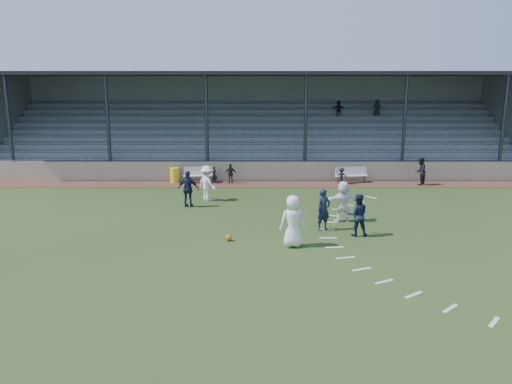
{
  "coord_description": "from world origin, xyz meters",
  "views": [
    {
      "loc": [
        0.02,
        -18.75,
        6.04
      ],
      "look_at": [
        0.0,
        2.5,
        1.3
      ],
      "focal_mm": 35.0,
      "sensor_mm": 36.0,
      "label": 1
    }
  ],
  "objects_px": {
    "player_navy_lead": "(324,210)",
    "bench_right": "(351,173)",
    "trash_bin": "(175,175)",
    "football": "(229,238)",
    "official": "(420,171)",
    "player_white_lead": "(293,221)",
    "bench_left": "(200,173)"
  },
  "relations": [
    {
      "from": "trash_bin",
      "to": "player_navy_lead",
      "type": "xyz_separation_m",
      "value": [
        7.72,
        -9.86,
        0.4
      ]
    },
    {
      "from": "football",
      "to": "player_navy_lead",
      "type": "height_order",
      "value": "player_navy_lead"
    },
    {
      "from": "bench_left",
      "to": "player_navy_lead",
      "type": "bearing_deg",
      "value": -67.31
    },
    {
      "from": "bench_left",
      "to": "player_white_lead",
      "type": "distance_m",
      "value": 12.89
    },
    {
      "from": "bench_left",
      "to": "trash_bin",
      "type": "relative_size",
      "value": 2.28
    },
    {
      "from": "bench_left",
      "to": "official",
      "type": "xyz_separation_m",
      "value": [
        13.09,
        -0.75,
        0.25
      ]
    },
    {
      "from": "bench_right",
      "to": "official",
      "type": "height_order",
      "value": "official"
    },
    {
      "from": "bench_left",
      "to": "player_white_lead",
      "type": "bearing_deg",
      "value": -77.67
    },
    {
      "from": "bench_right",
      "to": "trash_bin",
      "type": "bearing_deg",
      "value": 167.42
    },
    {
      "from": "bench_left",
      "to": "bench_right",
      "type": "relative_size",
      "value": 1.0
    },
    {
      "from": "bench_left",
      "to": "football",
      "type": "distance_m",
      "value": 11.56
    },
    {
      "from": "player_navy_lead",
      "to": "official",
      "type": "height_order",
      "value": "player_navy_lead"
    },
    {
      "from": "trash_bin",
      "to": "bench_left",
      "type": "bearing_deg",
      "value": 0.4
    },
    {
      "from": "football",
      "to": "player_white_lead",
      "type": "xyz_separation_m",
      "value": [
        2.42,
        -0.66,
        0.85
      ]
    },
    {
      "from": "bench_right",
      "to": "football",
      "type": "xyz_separation_m",
      "value": [
        -6.82,
        -11.26,
        -0.46
      ]
    },
    {
      "from": "player_white_lead",
      "to": "official",
      "type": "distance_m",
      "value": 13.97
    },
    {
      "from": "trash_bin",
      "to": "official",
      "type": "distance_m",
      "value": 14.65
    },
    {
      "from": "bench_left",
      "to": "player_navy_lead",
      "type": "height_order",
      "value": "player_navy_lead"
    },
    {
      "from": "bench_right",
      "to": "player_navy_lead",
      "type": "relative_size",
      "value": 1.17
    },
    {
      "from": "football",
      "to": "player_navy_lead",
      "type": "distance_m",
      "value": 4.17
    },
    {
      "from": "trash_bin",
      "to": "football",
      "type": "bearing_deg",
      "value": -71.05
    },
    {
      "from": "football",
      "to": "player_navy_lead",
      "type": "xyz_separation_m",
      "value": [
        3.84,
        1.44,
        0.75
      ]
    },
    {
      "from": "player_navy_lead",
      "to": "bench_right",
      "type": "bearing_deg",
      "value": 43.46
    },
    {
      "from": "bench_left",
      "to": "official",
      "type": "distance_m",
      "value": 13.11
    },
    {
      "from": "official",
      "to": "player_white_lead",
      "type": "bearing_deg",
      "value": 0.69
    },
    {
      "from": "official",
      "to": "trash_bin",
      "type": "bearing_deg",
      "value": -55.62
    },
    {
      "from": "player_navy_lead",
      "to": "official",
      "type": "bearing_deg",
      "value": 23.14
    },
    {
      "from": "bench_left",
      "to": "football",
      "type": "bearing_deg",
      "value": -87.68
    },
    {
      "from": "player_navy_lead",
      "to": "bench_left",
      "type": "bearing_deg",
      "value": 92.35
    },
    {
      "from": "player_navy_lead",
      "to": "player_white_lead",
      "type": "bearing_deg",
      "value": -153.74
    },
    {
      "from": "player_white_lead",
      "to": "player_navy_lead",
      "type": "bearing_deg",
      "value": -135.97
    },
    {
      "from": "official",
      "to": "bench_right",
      "type": "bearing_deg",
      "value": -62.94
    }
  ]
}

